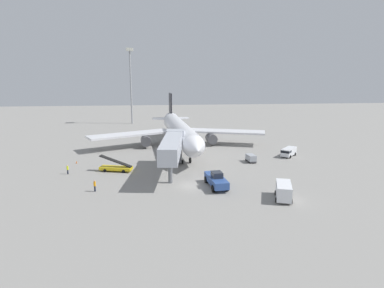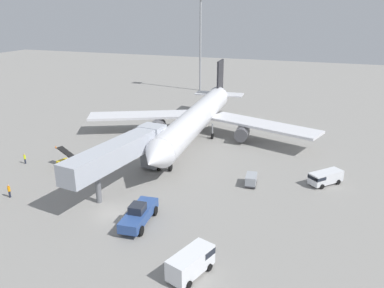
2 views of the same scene
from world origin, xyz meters
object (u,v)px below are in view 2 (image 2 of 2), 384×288
pushback_tug (139,214)px  apron_light_mast (201,25)px  airplane_at_gate (198,117)px  jet_bridge (124,151)px  ground_crew_worker_midground (9,191)px  safety_cone_alpha (56,147)px  service_van_outer_right (325,177)px  baggage_cart_near_left (251,180)px  service_van_far_right (192,261)px  belt_loader_truck (73,164)px  ground_crew_worker_foreground (25,158)px

pushback_tug → apron_light_mast: 77.39m
airplane_at_gate → jet_bridge: bearing=-97.0°
ground_crew_worker_midground → safety_cone_alpha: bearing=111.0°
service_van_outer_right → baggage_cart_near_left: service_van_outer_right is taller
service_van_far_right → baggage_cart_near_left: service_van_far_right is taller
pushback_tug → apron_light_mast: (-17.90, 73.26, 17.36)m
belt_loader_truck → safety_cone_alpha: size_ratio=12.79×
pushback_tug → apron_light_mast: size_ratio=0.26×
belt_loader_truck → baggage_cart_near_left: size_ratio=2.22×
airplane_at_gate → service_van_far_right: 38.81m
jet_bridge → service_van_outer_right: bearing=20.8°
airplane_at_gate → pushback_tug: size_ratio=6.79×
apron_light_mast → belt_loader_truck: bearing=-88.9°
belt_loader_truck → ground_crew_worker_midground: belt_loader_truck is taller
baggage_cart_near_left → apron_light_mast: (-27.71, 59.02, 17.68)m
jet_bridge → service_van_outer_right: (25.68, 9.75, -3.95)m
jet_bridge → apron_light_mast: (-11.53, 64.98, 13.51)m
service_van_far_right → ground_crew_worker_foreground: 37.18m
pushback_tug → ground_crew_worker_foreground: bearing=158.8°
service_van_outer_right → airplane_at_gate: bearing=151.2°
jet_bridge → airplane_at_gate: bearing=83.0°
jet_bridge → belt_loader_truck: bearing=167.2°
service_van_outer_right → ground_crew_worker_midground: size_ratio=2.74×
jet_bridge → belt_loader_truck: jet_bridge is taller
jet_bridge → ground_crew_worker_midground: jet_bridge is taller
airplane_at_gate → ground_crew_worker_foreground: size_ratio=28.38×
service_van_far_right → apron_light_mast: bearing=108.5°
ground_crew_worker_foreground → jet_bridge: bearing=-4.4°
service_van_far_right → ground_crew_worker_midground: 27.91m
jet_bridge → belt_loader_truck: 11.44m
airplane_at_gate → belt_loader_truck: bearing=-123.2°
ground_crew_worker_midground → belt_loader_truck: bearing=79.7°
jet_bridge → apron_light_mast: apron_light_mast is taller
pushback_tug → ground_crew_worker_foreground: 26.89m
safety_cone_alpha → service_van_outer_right: bearing=1.0°
ground_crew_worker_foreground → airplane_at_gate: bearing=44.3°
airplane_at_gate → safety_cone_alpha: airplane_at_gate is taller
pushback_tug → service_van_far_right: pushback_tug is taller
airplane_at_gate → ground_crew_worker_midground: 34.32m
ground_crew_worker_midground → airplane_at_gate: bearing=63.9°
service_van_outer_right → ground_crew_worker_foreground: 45.15m
ground_crew_worker_foreground → safety_cone_alpha: ground_crew_worker_foreground is taller
baggage_cart_near_left → ground_crew_worker_midground: ground_crew_worker_midground is taller
safety_cone_alpha → apron_light_mast: apron_light_mast is taller
baggage_cart_near_left → service_van_outer_right: bearing=21.8°
ground_crew_worker_foreground → safety_cone_alpha: bearing=91.5°
belt_loader_truck → ground_crew_worker_midground: 10.82m
ground_crew_worker_foreground → safety_cone_alpha: size_ratio=3.46×
service_van_far_right → ground_crew_worker_foreground: bearing=154.9°
service_van_far_right → apron_light_mast: apron_light_mast is taller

